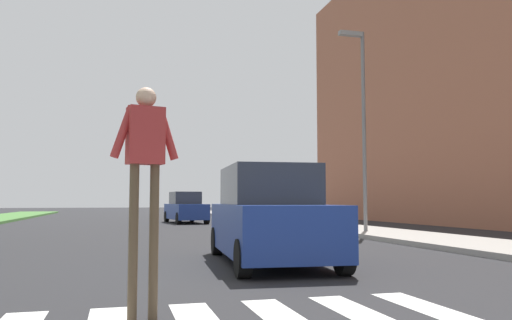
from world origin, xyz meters
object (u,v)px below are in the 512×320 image
(pedestrian_performer, at_px, (145,163))
(suv_crossing, at_px, (270,217))
(sedan_midblock, at_px, (186,209))
(street_lamp_right, at_px, (361,112))

(pedestrian_performer, xyz_separation_m, suv_crossing, (2.72, 4.43, -0.73))
(pedestrian_performer, distance_m, sedan_midblock, 23.96)
(pedestrian_performer, distance_m, suv_crossing, 5.25)
(pedestrian_performer, relative_size, suv_crossing, 0.53)
(pedestrian_performer, height_order, sedan_midblock, pedestrian_performer)
(street_lamp_right, xyz_separation_m, suv_crossing, (-5.75, -7.22, -3.66))
(street_lamp_right, distance_m, pedestrian_performer, 14.70)
(street_lamp_right, relative_size, sedan_midblock, 1.65)
(pedestrian_performer, bearing_deg, suv_crossing, 58.48)
(suv_crossing, bearing_deg, sedan_midblock, 87.82)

